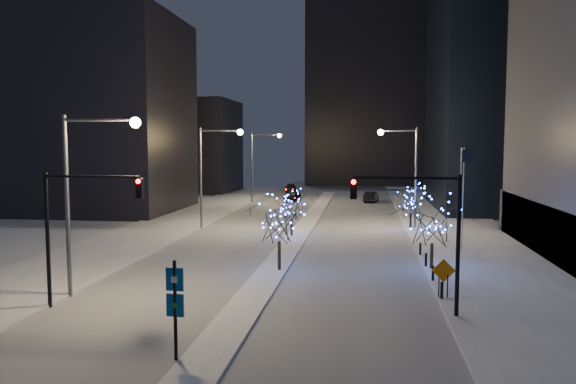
% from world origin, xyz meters
% --- Properties ---
extents(ground, '(160.00, 160.00, 0.00)m').
position_xyz_m(ground, '(0.00, 0.00, 0.00)').
color(ground, silver).
rests_on(ground, ground).
extents(road, '(20.00, 130.00, 0.02)m').
position_xyz_m(road, '(0.00, 35.00, 0.01)').
color(road, '#A5AAB4').
rests_on(road, ground).
extents(median, '(2.00, 80.00, 0.15)m').
position_xyz_m(median, '(0.00, 30.00, 0.07)').
color(median, white).
rests_on(median, ground).
extents(east_sidewalk, '(10.00, 90.00, 0.15)m').
position_xyz_m(east_sidewalk, '(15.00, 20.00, 0.07)').
color(east_sidewalk, white).
rests_on(east_sidewalk, ground).
extents(west_sidewalk, '(8.00, 90.00, 0.15)m').
position_xyz_m(west_sidewalk, '(-14.00, 20.00, 0.07)').
color(west_sidewalk, white).
rests_on(west_sidewalk, ground).
extents(filler_west_near, '(22.00, 18.00, 24.00)m').
position_xyz_m(filler_west_near, '(-28.00, 40.00, 12.00)').
color(filler_west_near, black).
rests_on(filler_west_near, ground).
extents(filler_west_far, '(18.00, 16.00, 16.00)m').
position_xyz_m(filler_west_far, '(-26.00, 70.00, 8.00)').
color(filler_west_far, black).
rests_on(filler_west_far, ground).
extents(horizon_block, '(24.00, 14.00, 42.00)m').
position_xyz_m(horizon_block, '(6.00, 92.00, 21.00)').
color(horizon_block, black).
rests_on(horizon_block, ground).
extents(street_lamp_w_near, '(4.40, 0.56, 10.00)m').
position_xyz_m(street_lamp_w_near, '(-8.94, 2.00, 6.50)').
color(street_lamp_w_near, '#595E66').
rests_on(street_lamp_w_near, ground).
extents(street_lamp_w_mid, '(4.40, 0.56, 10.00)m').
position_xyz_m(street_lamp_w_mid, '(-8.94, 27.00, 6.50)').
color(street_lamp_w_mid, '#595E66').
rests_on(street_lamp_w_mid, ground).
extents(street_lamp_w_far, '(4.40, 0.56, 10.00)m').
position_xyz_m(street_lamp_w_far, '(-8.94, 52.00, 6.50)').
color(street_lamp_w_far, '#595E66').
rests_on(street_lamp_w_far, ground).
extents(street_lamp_east, '(3.90, 0.56, 10.00)m').
position_xyz_m(street_lamp_east, '(10.08, 30.00, 6.45)').
color(street_lamp_east, '#595E66').
rests_on(street_lamp_east, ground).
extents(traffic_signal_west, '(5.26, 0.43, 7.00)m').
position_xyz_m(traffic_signal_west, '(-8.44, -0.00, 4.76)').
color(traffic_signal_west, black).
rests_on(traffic_signal_west, ground).
extents(traffic_signal_east, '(5.26, 0.43, 7.00)m').
position_xyz_m(traffic_signal_east, '(8.94, 1.00, 4.76)').
color(traffic_signal_east, black).
rests_on(traffic_signal_east, ground).
extents(flagpoles, '(1.35, 2.60, 8.00)m').
position_xyz_m(flagpoles, '(13.37, 17.25, 4.80)').
color(flagpoles, silver).
rests_on(flagpoles, east_sidewalk).
extents(bollards, '(0.16, 12.16, 0.90)m').
position_xyz_m(bollards, '(10.20, 10.00, 0.60)').
color(bollards, black).
rests_on(bollards, east_sidewalk).
extents(car_near, '(2.43, 4.95, 1.62)m').
position_xyz_m(car_near, '(-4.51, 54.52, 0.81)').
color(car_near, black).
rests_on(car_near, ground).
extents(car_mid, '(2.35, 4.85, 1.53)m').
position_xyz_m(car_mid, '(6.93, 55.27, 0.77)').
color(car_mid, black).
rests_on(car_mid, ground).
extents(car_far, '(2.77, 5.10, 1.40)m').
position_xyz_m(car_far, '(-6.66, 69.42, 0.70)').
color(car_far, black).
rests_on(car_far, ground).
extents(holiday_tree_median_near, '(4.21, 4.21, 4.97)m').
position_xyz_m(holiday_tree_median_near, '(0.50, 9.58, 3.44)').
color(holiday_tree_median_near, black).
rests_on(holiday_tree_median_near, median).
extents(holiday_tree_median_far, '(3.21, 3.21, 4.03)m').
position_xyz_m(holiday_tree_median_far, '(-0.50, 23.49, 2.79)').
color(holiday_tree_median_far, black).
rests_on(holiday_tree_median_far, median).
extents(holiday_tree_plaza_near, '(4.48, 4.48, 5.23)m').
position_xyz_m(holiday_tree_plaza_near, '(10.50, 11.40, 3.44)').
color(holiday_tree_plaza_near, black).
rests_on(holiday_tree_plaza_near, east_sidewalk).
extents(holiday_tree_plaza_far, '(3.62, 3.62, 4.33)m').
position_xyz_m(holiday_tree_plaza_far, '(10.50, 29.23, 2.96)').
color(holiday_tree_plaza_far, black).
rests_on(holiday_tree_plaza_far, east_sidewalk).
extents(wayfinding_sign, '(0.71, 0.15, 3.96)m').
position_xyz_m(wayfinding_sign, '(-1.19, -5.92, 2.43)').
color(wayfinding_sign, black).
rests_on(wayfinding_sign, ground).
extents(construction_sign, '(1.28, 0.13, 2.11)m').
position_xyz_m(construction_sign, '(10.30, 4.24, 1.42)').
color(construction_sign, black).
rests_on(construction_sign, east_sidewalk).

